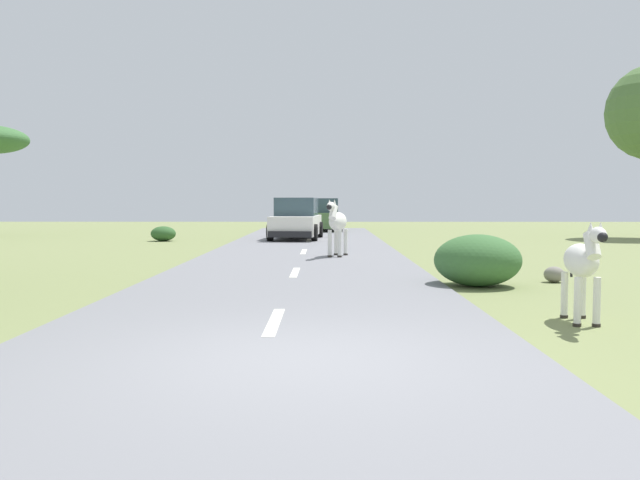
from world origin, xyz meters
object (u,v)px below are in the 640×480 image
object	(u,v)px
car_1	(296,220)
bush_2	(163,234)
rock_1	(554,274)
zebra_2	(583,262)
bush_1	(478,260)
car_0	(322,216)
zebra_0	(337,222)

from	to	relation	value
car_1	bush_2	distance (m)	5.53
car_1	rock_1	bearing A→B (deg)	116.63
zebra_2	bush_2	distance (m)	20.72
rock_1	car_1	bearing A→B (deg)	112.37
zebra_2	bush_2	bearing A→B (deg)	-55.57
zebra_2	bush_1	bearing A→B (deg)	-77.33
zebra_2	car_0	xyz separation A→B (m)	(-3.68, 26.41, 0.01)
zebra_2	car_0	bearing A→B (deg)	-76.99
zebra_0	bush_2	xyz separation A→B (m)	(-7.01, 7.94, -0.73)
zebra_2	car_1	world-z (taller)	car_1
bush_2	zebra_0	bearing A→B (deg)	-48.56
zebra_2	rock_1	size ratio (longest dim) A/B	3.59
zebra_2	car_1	bearing A→B (deg)	-70.89
bush_1	rock_1	world-z (taller)	bush_1
car_0	bush_1	world-z (taller)	car_0
zebra_0	car_1	size ratio (longest dim) A/B	0.39
zebra_0	bush_1	world-z (taller)	zebra_0
zebra_0	car_0	distance (m)	16.31
zebra_0	rock_1	size ratio (longest dim) A/B	4.16
zebra_0	car_0	world-z (taller)	car_0
zebra_2	car_0	size ratio (longest dim) A/B	0.34
zebra_2	car_0	distance (m)	26.66
car_0	bush_1	xyz separation A→B (m)	(3.16, -22.54, -0.34)
zebra_2	car_0	world-z (taller)	car_0
bush_2	rock_1	world-z (taller)	bush_2
rock_1	zebra_0	bearing A→B (deg)	127.67
zebra_2	bush_1	size ratio (longest dim) A/B	0.88
zebra_2	bush_1	xyz separation A→B (m)	(-0.52, 3.87, -0.33)
car_1	rock_1	distance (m)	15.50
bush_1	zebra_0	bearing A→B (deg)	112.84
bush_2	rock_1	size ratio (longest dim) A/B	2.47
car_1	car_0	bearing A→B (deg)	-93.42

